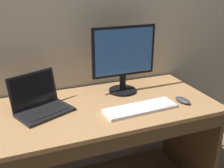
{
  "coord_description": "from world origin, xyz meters",
  "views": [
    {
      "loc": [
        -0.5,
        -1.52,
        1.54
      ],
      "look_at": [
        0.1,
        0.0,
        0.9
      ],
      "focal_mm": 43.6,
      "sensor_mm": 36.0,
      "label": 1
    }
  ],
  "objects_px": {
    "laptop_black": "(41,104)",
    "computer_mouse": "(183,100)",
    "wired_keyboard": "(140,108)",
    "external_monitor": "(124,59)"
  },
  "relations": [
    {
      "from": "external_monitor",
      "to": "computer_mouse",
      "type": "relative_size",
      "value": 3.95
    },
    {
      "from": "laptop_black",
      "to": "computer_mouse",
      "type": "relative_size",
      "value": 3.22
    },
    {
      "from": "computer_mouse",
      "to": "laptop_black",
      "type": "bearing_deg",
      "value": 153.87
    },
    {
      "from": "computer_mouse",
      "to": "wired_keyboard",
      "type": "bearing_deg",
      "value": 166.9
    },
    {
      "from": "wired_keyboard",
      "to": "computer_mouse",
      "type": "bearing_deg",
      "value": -0.53
    },
    {
      "from": "laptop_black",
      "to": "computer_mouse",
      "type": "height_order",
      "value": "laptop_black"
    },
    {
      "from": "laptop_black",
      "to": "wired_keyboard",
      "type": "relative_size",
      "value": 0.82
    },
    {
      "from": "laptop_black",
      "to": "external_monitor",
      "type": "distance_m",
      "value": 0.64
    },
    {
      "from": "laptop_black",
      "to": "wired_keyboard",
      "type": "xyz_separation_m",
      "value": [
        0.59,
        -0.21,
        -0.04
      ]
    },
    {
      "from": "wired_keyboard",
      "to": "laptop_black",
      "type": "bearing_deg",
      "value": 159.88
    }
  ]
}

